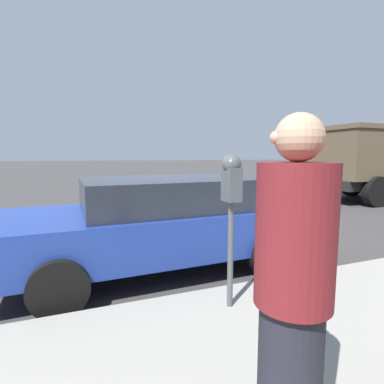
{
  "coord_description": "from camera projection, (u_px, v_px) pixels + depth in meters",
  "views": [
    {
      "loc": [
        -5.29,
        1.31,
        1.72
      ],
      "look_at": [
        -2.13,
        0.09,
        1.31
      ],
      "focal_mm": 28.0,
      "sensor_mm": 36.0,
      "label": 1
    }
  ],
  "objects": [
    {
      "name": "ground_plane",
      "position": [
        155.0,
        249.0,
        5.58
      ],
      "size": [
        220.0,
        220.0,
        0.0
      ],
      "primitive_type": "plane",
      "color": "#3D3A3A"
    },
    {
      "name": "parking_meter",
      "position": [
        231.0,
        192.0,
        3.0
      ],
      "size": [
        0.21,
        0.19,
        1.58
      ],
      "color": "#4C5156",
      "rests_on": "sidewalk"
    },
    {
      "name": "car_blue",
      "position": [
        160.0,
        220.0,
        4.56
      ],
      "size": [
        2.23,
        4.48,
        1.39
      ],
      "rotation": [
        0.0,
        0.0,
        0.03
      ],
      "color": "navy",
      "rests_on": "ground_plane"
    },
    {
      "name": "pedestrian",
      "position": [
        292.0,
        294.0,
        1.48
      ],
      "size": [
        0.38,
        0.38,
        1.77
      ],
      "rotation": [
        0.0,
        0.0,
        5.88
      ],
      "color": "#23232D",
      "rests_on": "sidewalk"
    }
  ]
}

